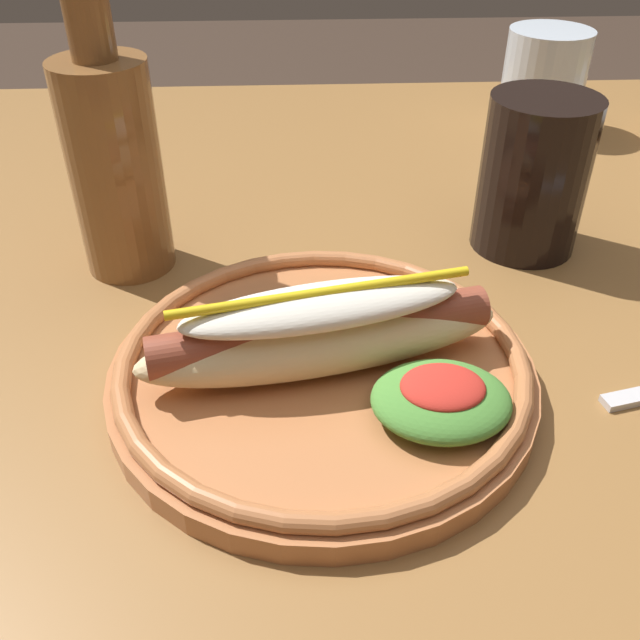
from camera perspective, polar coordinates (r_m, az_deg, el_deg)
The scene contains 5 objects.
dining_table at distance 0.64m, azimuth 4.12°, elevation -1.83°, with size 1.47×0.90×0.74m.
hot_dog_plate at distance 0.44m, azimuth 0.67°, elevation -3.40°, with size 0.27×0.27×0.08m.
soda_cup at distance 0.60m, azimuth 16.99°, elevation 11.21°, with size 0.09×0.09×0.13m, color black.
water_cup at distance 0.87m, azimuth 17.73°, elevation 18.11°, with size 0.09×0.09×0.11m, color silver.
glass_bottle at distance 0.55m, azimuth -16.54°, elevation 12.82°, with size 0.07×0.07×0.25m.
Camera 1 is at (-0.07, -0.50, 1.04)m, focal length 39.31 mm.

